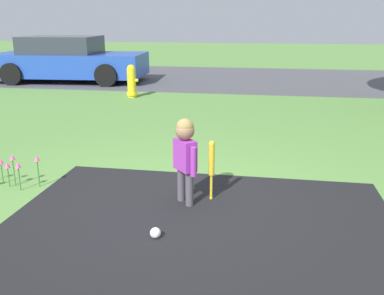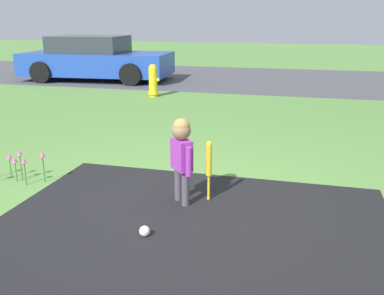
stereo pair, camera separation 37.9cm
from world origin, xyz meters
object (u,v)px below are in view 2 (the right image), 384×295
(parked_car, at_px, (96,59))
(fire_hydrant, at_px, (153,81))
(child, at_px, (182,149))
(baseball_bat, at_px, (209,162))
(sports_ball, at_px, (145,231))

(parked_car, bearing_deg, fire_hydrant, -45.13)
(child, xyz_separation_m, baseball_bat, (0.25, 0.13, -0.16))
(child, height_order, sports_ball, child)
(baseball_bat, xyz_separation_m, sports_ball, (-0.36, -0.88, -0.36))
(fire_hydrant, bearing_deg, sports_ball, -70.94)
(baseball_bat, relative_size, fire_hydrant, 0.82)
(sports_ball, height_order, parked_car, parked_car)
(baseball_bat, relative_size, sports_ball, 6.71)
(sports_ball, relative_size, parked_car, 0.02)
(child, distance_m, parked_car, 9.52)
(sports_ball, bearing_deg, baseball_bat, 67.69)
(fire_hydrant, height_order, parked_car, parked_car)
(sports_ball, distance_m, fire_hydrant, 6.90)
(baseball_bat, height_order, sports_ball, baseball_bat)
(baseball_bat, bearing_deg, fire_hydrant, 114.89)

